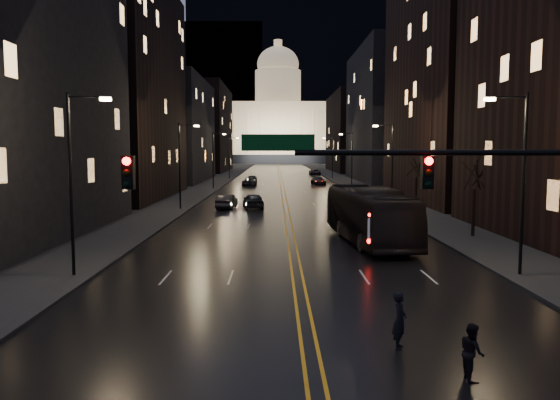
{
  "coord_description": "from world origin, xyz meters",
  "views": [
    {
      "loc": [
        -1.07,
        -16.41,
        6.29
      ],
      "look_at": [
        -0.86,
        10.51,
        3.8
      ],
      "focal_mm": 35.0,
      "sensor_mm": 36.0,
      "label": 1
    }
  ],
  "objects_px": {
    "traffic_signal": "(506,189)",
    "pedestrian_a": "(400,320)",
    "receding_car_a": "(340,201)",
    "oncoming_car_a": "(253,201)",
    "pedestrian_b": "(472,352)",
    "oncoming_car_b": "(227,201)",
    "bus": "(369,215)"
  },
  "relations": [
    {
      "from": "traffic_signal",
      "to": "pedestrian_a",
      "type": "distance_m",
      "value": 5.2
    },
    {
      "from": "receding_car_a",
      "to": "oncoming_car_a",
      "type": "bearing_deg",
      "value": -171.68
    },
    {
      "from": "pedestrian_a",
      "to": "pedestrian_b",
      "type": "relative_size",
      "value": 1.17
    },
    {
      "from": "oncoming_car_b",
      "to": "oncoming_car_a",
      "type": "bearing_deg",
      "value": -177.66
    },
    {
      "from": "bus",
      "to": "oncoming_car_b",
      "type": "xyz_separation_m",
      "value": [
        -11.55,
        21.35,
        -1.1
      ]
    },
    {
      "from": "traffic_signal",
      "to": "receding_car_a",
      "type": "bearing_deg",
      "value": 90.07
    },
    {
      "from": "traffic_signal",
      "to": "bus",
      "type": "xyz_separation_m",
      "value": [
        -0.66,
        20.21,
        -3.24
      ]
    },
    {
      "from": "traffic_signal",
      "to": "pedestrian_b",
      "type": "xyz_separation_m",
      "value": [
        -1.61,
        -2.0,
        -4.31
      ]
    },
    {
      "from": "traffic_signal",
      "to": "pedestrian_b",
      "type": "bearing_deg",
      "value": -128.87
    },
    {
      "from": "oncoming_car_a",
      "to": "receding_car_a",
      "type": "xyz_separation_m",
      "value": [
        9.33,
        0.32,
        -0.05
      ]
    },
    {
      "from": "oncoming_car_b",
      "to": "traffic_signal",
      "type": "bearing_deg",
      "value": 111.62
    },
    {
      "from": "oncoming_car_a",
      "to": "pedestrian_a",
      "type": "height_order",
      "value": "pedestrian_a"
    },
    {
      "from": "bus",
      "to": "receding_car_a",
      "type": "relative_size",
      "value": 2.79
    },
    {
      "from": "oncoming_car_b",
      "to": "pedestrian_a",
      "type": "xyz_separation_m",
      "value": [
        9.14,
        -41.22,
        0.15
      ]
    },
    {
      "from": "bus",
      "to": "pedestrian_a",
      "type": "xyz_separation_m",
      "value": [
        -2.41,
        -19.87,
        -0.95
      ]
    },
    {
      "from": "bus",
      "to": "pedestrian_b",
      "type": "relative_size",
      "value": 8.5
    },
    {
      "from": "traffic_signal",
      "to": "receding_car_a",
      "type": "distance_m",
      "value": 41.95
    },
    {
      "from": "oncoming_car_b",
      "to": "pedestrian_b",
      "type": "relative_size",
      "value": 2.97
    },
    {
      "from": "oncoming_car_b",
      "to": "pedestrian_b",
      "type": "xyz_separation_m",
      "value": [
        10.6,
        -43.55,
        0.02
      ]
    },
    {
      "from": "oncoming_car_b",
      "to": "pedestrian_b",
      "type": "bearing_deg",
      "value": 108.93
    },
    {
      "from": "receding_car_a",
      "to": "pedestrian_b",
      "type": "distance_m",
      "value": 43.75
    },
    {
      "from": "pedestrian_a",
      "to": "oncoming_car_a",
      "type": "bearing_deg",
      "value": 27.52
    },
    {
      "from": "traffic_signal",
      "to": "oncoming_car_a",
      "type": "bearing_deg",
      "value": 102.76
    },
    {
      "from": "oncoming_car_b",
      "to": "receding_car_a",
      "type": "height_order",
      "value": "receding_car_a"
    },
    {
      "from": "traffic_signal",
      "to": "pedestrian_a",
      "type": "height_order",
      "value": "traffic_signal"
    },
    {
      "from": "pedestrian_b",
      "to": "pedestrian_a",
      "type": "bearing_deg",
      "value": 32.11
    },
    {
      "from": "bus",
      "to": "oncoming_car_b",
      "type": "distance_m",
      "value": 24.3
    },
    {
      "from": "bus",
      "to": "oncoming_car_b",
      "type": "height_order",
      "value": "bus"
    },
    {
      "from": "traffic_signal",
      "to": "oncoming_car_a",
      "type": "relative_size",
      "value": 3.48
    },
    {
      "from": "traffic_signal",
      "to": "bus",
      "type": "bearing_deg",
      "value": 91.86
    },
    {
      "from": "oncoming_car_a",
      "to": "receding_car_a",
      "type": "relative_size",
      "value": 1.03
    },
    {
      "from": "oncoming_car_b",
      "to": "receding_car_a",
      "type": "distance_m",
      "value": 12.16
    }
  ]
}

